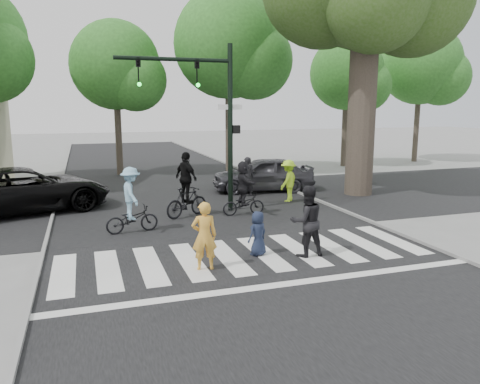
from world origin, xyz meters
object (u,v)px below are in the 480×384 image
Objects in this scene: pedestrian_child at (258,233)px; cyclist_left at (131,204)px; traffic_signal at (207,104)px; car_grey at (263,174)px; cyclist_mid at (187,190)px; pedestrian_adult at (307,221)px; pedestrian_woman at (204,236)px; car_suv at (25,190)px; cyclist_right at (243,191)px.

pedestrian_child is 4.40m from cyclist_left.
traffic_signal reaches higher than car_grey.
pedestrian_adult is at bearing -68.99° from cyclist_mid.
cyclist_left is (-2.88, 3.31, 0.29)m from pedestrian_child.
car_grey is (3.51, 8.66, 0.19)m from pedestrian_child.
traffic_signal is at bearing -98.61° from pedestrian_woman.
cyclist_left reaches higher than car_grey.
pedestrian_woman is at bearing -71.65° from cyclist_left.
car_suv is at bearing 154.58° from cyclist_mid.
cyclist_mid is at bearing -151.84° from traffic_signal.
cyclist_mid is at bearing 36.48° from cyclist_left.
cyclist_left reaches higher than pedestrian_child.
pedestrian_adult is 4.88m from cyclist_right.
pedestrian_woman is 5.47m from cyclist_mid.
cyclist_left reaches higher than pedestrian_adult.
cyclist_mid is 2.01m from cyclist_right.
traffic_signal is at bearing -78.77° from pedestrian_adult.
cyclist_mid reaches higher than cyclist_right.
pedestrian_child is 1.30m from pedestrian_adult.
pedestrian_woman is 0.28× the size of car_suv.
pedestrian_adult is at bearing -4.55° from car_grey.
cyclist_left is 2.53m from cyclist_mid.
cyclist_left is at bearing -73.14° from pedestrian_child.
car_suv reaches higher than pedestrian_child.
car_grey is (9.79, 1.26, -0.05)m from car_suv.
car_grey is at bearing -104.04° from pedestrian_adult.
pedestrian_child is at bearing -12.21° from car_grey.
pedestrian_child is 0.51× the size of cyclist_mid.
pedestrian_child is at bearing -79.99° from cyclist_mid.
car_grey is (5.09, 9.26, -0.05)m from pedestrian_woman.
car_suv is 1.31× the size of car_grey.
pedestrian_adult is at bearing -89.45° from cyclist_right.
pedestrian_child is 0.61× the size of cyclist_right.
cyclist_left is at bearing -145.94° from traffic_signal.
cyclist_mid is (-0.85, 4.81, 0.35)m from pedestrian_child.
pedestrian_adult is 0.91× the size of cyclist_left.
cyclist_right is 0.42× the size of car_grey.
cyclist_left reaches higher than cyclist_right.
car_suv is (-6.35, 2.09, -3.07)m from traffic_signal.
cyclist_left is at bearing -143.52° from cyclist_mid.
pedestrian_adult is at bearing 134.94° from pedestrian_child.
pedestrian_woman is 1.40× the size of pedestrian_child.
cyclist_left is 4.16m from cyclist_right.
cyclist_left is at bearing -40.21° from car_grey.
cyclist_right reaches higher than car_suv.
cyclist_mid reaches higher than car_grey.
pedestrian_woman is (-1.65, -5.90, -3.07)m from traffic_signal.
cyclist_mid is 6.01m from car_suv.
pedestrian_woman is 0.72× the size of cyclist_mid.
cyclist_right is at bearing -128.40° from pedestrian_child.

